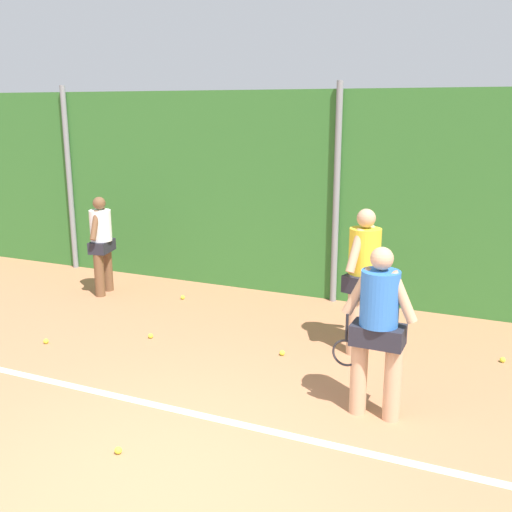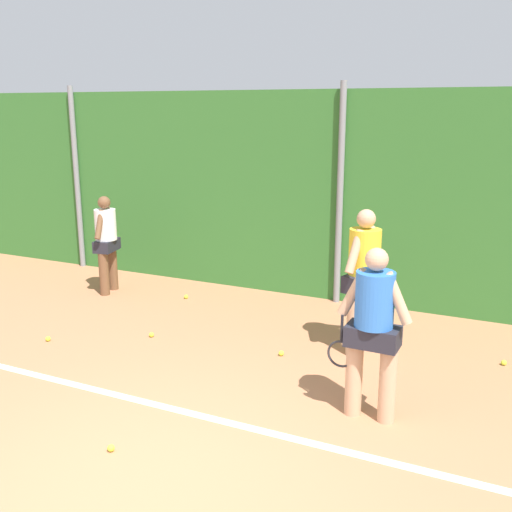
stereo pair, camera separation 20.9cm
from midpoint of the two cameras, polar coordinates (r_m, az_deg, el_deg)
ground_plane at (r=6.41m, az=-1.58°, el=-13.94°), size 27.48×27.48×0.00m
hedge_fence_backdrop at (r=9.36m, az=9.03°, el=5.53°), size 17.86×0.25×3.28m
fence_post_left at (r=11.71m, az=-16.39°, el=7.12°), size 0.10×0.10×3.40m
fence_post_center at (r=9.19m, az=8.73°, el=5.74°), size 0.10×0.10×3.40m
court_baseline_paint at (r=6.12m, az=-3.19°, el=-15.38°), size 13.05×0.10×0.01m
player_foreground_near at (r=5.86m, az=12.22°, el=-6.55°), size 0.81×0.37×1.74m
player_midcourt at (r=7.45m, az=11.13°, el=-1.63°), size 0.46×0.74×1.82m
player_backcourt_far at (r=10.01m, az=-13.64°, el=1.60°), size 0.37×0.67×1.62m
tennis_ball_0 at (r=5.73m, az=-12.74°, el=-17.61°), size 0.07×0.07×0.07m
tennis_ball_1 at (r=8.35m, az=-18.72°, el=-7.58°), size 0.07×0.07×0.07m
tennis_ball_2 at (r=9.66m, az=-6.13°, el=-3.92°), size 0.07×0.07×0.07m
tennis_ball_6 at (r=8.16m, az=-9.31°, el=-7.50°), size 0.07×0.07×0.07m
tennis_ball_7 at (r=7.49m, az=3.25°, el=-9.34°), size 0.07×0.07×0.07m
tennis_ball_8 at (r=7.85m, az=23.48°, el=-9.42°), size 0.07×0.07×0.07m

